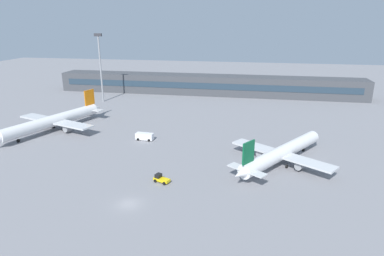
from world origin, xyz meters
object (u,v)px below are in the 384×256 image
Objects in this scene: service_van_white at (145,136)px; floodlight_tower_west at (100,64)px; airplane_mid at (52,121)px; airplane_near at (283,152)px; baggage_tug_yellow at (161,179)px.

floodlight_tower_west reaches higher than service_van_white.
airplane_mid is 7.70× the size of service_van_white.
airplane_mid reaches higher than service_van_white.
floodlight_tower_west is at bearing 143.36° from airplane_near.
floodlight_tower_west reaches higher than airplane_mid.
airplane_mid is at bearing 175.19° from service_van_white.
airplane_mid is at bearing -86.89° from floodlight_tower_west.
floodlight_tower_west reaches higher than airplane_near.
baggage_tug_yellow is 0.73× the size of service_van_white.
airplane_near is at bearing -36.64° from floodlight_tower_west.
airplane_mid is 10.53× the size of baggage_tug_yellow.
floodlight_tower_west is (-33.73, 44.21, 15.32)m from service_van_white.
airplane_near is at bearing 30.16° from baggage_tug_yellow.
baggage_tug_yellow is at bearing -32.64° from airplane_mid.
baggage_tug_yellow is 0.14× the size of floodlight_tower_west.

